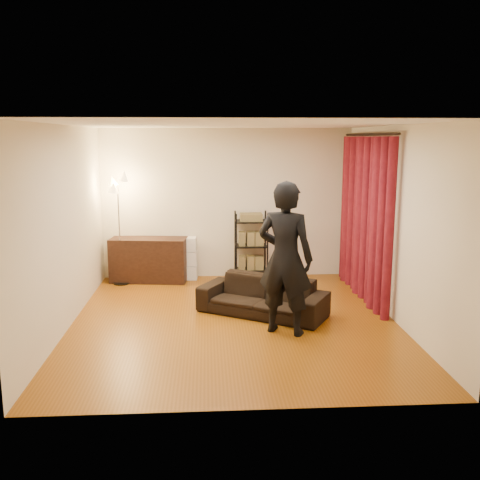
{
  "coord_description": "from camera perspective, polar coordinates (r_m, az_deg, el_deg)",
  "views": [
    {
      "loc": [
        -0.36,
        -7.14,
        2.54
      ],
      "look_at": [
        0.1,
        0.3,
        1.1
      ],
      "focal_mm": 40.0,
      "sensor_mm": 36.0,
      "label": 1
    }
  ],
  "objects": [
    {
      "name": "wall_right",
      "position": [
        7.7,
        16.34,
        1.59
      ],
      "size": [
        0.0,
        5.0,
        5.0
      ],
      "primitive_type": "plane",
      "rotation": [
        1.57,
        0.0,
        -1.57
      ],
      "color": "beige",
      "rests_on": "ground"
    },
    {
      "name": "wall_left",
      "position": [
        7.48,
        -18.13,
        1.24
      ],
      "size": [
        0.0,
        5.0,
        5.0
      ],
      "primitive_type": "plane",
      "rotation": [
        1.57,
        0.0,
        1.57
      ],
      "color": "beige",
      "rests_on": "ground"
    },
    {
      "name": "floor",
      "position": [
        7.59,
        -0.62,
        -8.63
      ],
      "size": [
        5.0,
        5.0,
        0.0
      ],
      "primitive_type": "plane",
      "color": "brown",
      "rests_on": "ground"
    },
    {
      "name": "storage_boxes",
      "position": [
        9.7,
        -5.52,
        -1.95
      ],
      "size": [
        0.33,
        0.28,
        0.77
      ],
      "primitive_type": null,
      "rotation": [
        0.0,
        0.0,
        -0.1
      ],
      "color": "silver",
      "rests_on": "ground"
    },
    {
      "name": "media_cabinet",
      "position": [
        9.66,
        -9.68,
        -2.08
      ],
      "size": [
        1.39,
        0.66,
        0.78
      ],
      "primitive_type": "cube",
      "rotation": [
        0.0,
        0.0,
        -0.12
      ],
      "color": "black",
      "rests_on": "ground"
    },
    {
      "name": "curtain",
      "position": [
        8.73,
        13.09,
        2.31
      ],
      "size": [
        0.22,
        2.65,
        2.55
      ],
      "primitive_type": null,
      "color": "maroon",
      "rests_on": "ground"
    },
    {
      "name": "wire_shelf",
      "position": [
        9.64,
        1.19,
        -0.61
      ],
      "size": [
        0.66,
        0.58,
        1.22
      ],
      "primitive_type": null,
      "rotation": [
        0.0,
        0.0,
        -0.4
      ],
      "color": "black",
      "rests_on": "ground"
    },
    {
      "name": "curtain_rod",
      "position": [
        8.64,
        13.6,
        10.9
      ],
      "size": [
        0.04,
        2.65,
        0.04
      ],
      "primitive_type": "cylinder",
      "rotation": [
        1.57,
        0.0,
        0.0
      ],
      "color": "black",
      "rests_on": "wall_right"
    },
    {
      "name": "floor_lamp",
      "position": [
        9.46,
        -12.75,
        0.98
      ],
      "size": [
        0.43,
        0.43,
        1.9
      ],
      "primitive_type": null,
      "rotation": [
        0.0,
        0.0,
        0.32
      ],
      "color": "silver",
      "rests_on": "ground"
    },
    {
      "name": "wall_front",
      "position": [
        4.8,
        0.89,
        -3.39
      ],
      "size": [
        5.0,
        0.0,
        5.0
      ],
      "primitive_type": "plane",
      "rotation": [
        -1.57,
        0.0,
        0.0
      ],
      "color": "beige",
      "rests_on": "ground"
    },
    {
      "name": "wall_back",
      "position": [
        9.72,
        -1.4,
        3.89
      ],
      "size": [
        5.0,
        0.0,
        5.0
      ],
      "primitive_type": "plane",
      "rotation": [
        1.57,
        0.0,
        0.0
      ],
      "color": "beige",
      "rests_on": "ground"
    },
    {
      "name": "sofa",
      "position": [
        7.79,
        2.4,
        -6.02
      ],
      "size": [
        1.95,
        1.55,
        0.54
      ],
      "primitive_type": "imported",
      "rotation": [
        0.0,
        0.0,
        -0.53
      ],
      "color": "black",
      "rests_on": "ground"
    },
    {
      "name": "ceiling",
      "position": [
        7.15,
        -0.67,
        12.22
      ],
      "size": [
        5.0,
        5.0,
        0.0
      ],
      "primitive_type": "plane",
      "rotation": [
        3.14,
        0.0,
        0.0
      ],
      "color": "white",
      "rests_on": "ground"
    },
    {
      "name": "person",
      "position": [
        6.91,
        4.85,
        -1.97
      ],
      "size": [
        0.87,
        0.76,
        2.0
      ],
      "primitive_type": "imported",
      "rotation": [
        0.0,
        0.0,
        2.68
      ],
      "color": "black",
      "rests_on": "ground"
    }
  ]
}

